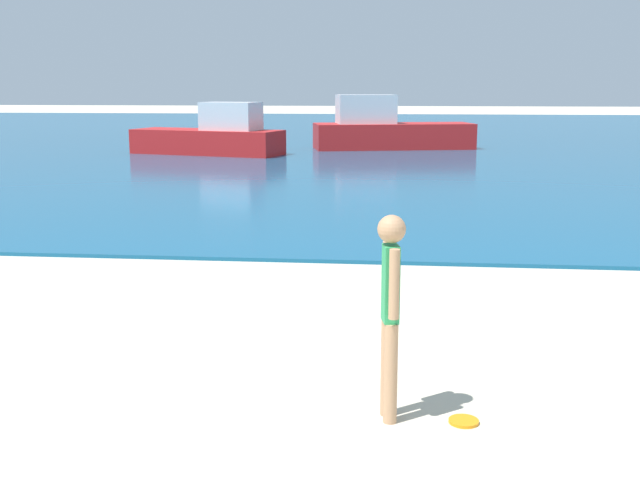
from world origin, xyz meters
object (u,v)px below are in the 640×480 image
frisbee (464,421)px  boat_near (212,136)px  person_standing (390,305)px  boat_far (387,130)px

frisbee → boat_near: 24.11m
person_standing → boat_near: (-6.99, 22.85, -0.20)m
boat_far → frisbee: bearing=-100.5°
person_standing → boat_near: 23.90m
frisbee → boat_near: (-7.58, 22.88, 0.72)m
boat_near → frisbee: bearing=123.4°
boat_near → boat_far: size_ratio=0.89×
person_standing → frisbee: person_standing is taller
person_standing → boat_far: size_ratio=0.25×
boat_near → person_standing: bearing=122.0°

